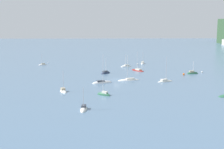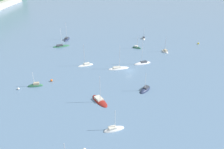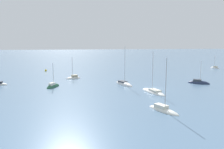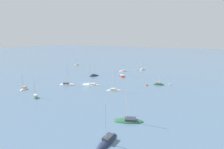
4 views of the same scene
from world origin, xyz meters
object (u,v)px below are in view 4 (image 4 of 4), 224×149
object	(u,v)px
mooring_buoy_2	(85,64)
sailboat_2	(77,65)
sailboat_3	(158,85)
mooring_buoy_3	(136,70)
sailboat_8	(24,89)
sailboat_11	(91,85)
mooring_buoy_4	(170,84)
sailboat_12	(67,85)
sailboat_5	(94,76)
sailboat_6	(114,90)
sailboat_13	(123,71)
mooring_buoy_1	(147,85)
sailboat_4	(107,142)
sailboat_9	(143,70)
sailboat_7	(122,76)
sailboat_1	(36,97)
sailboat_0	(128,121)

from	to	relation	value
mooring_buoy_2	sailboat_2	bearing A→B (deg)	-8.27
sailboat_3	mooring_buoy_3	world-z (taller)	sailboat_3
sailboat_8	sailboat_11	distance (m)	30.30
mooring_buoy_2	mooring_buoy_3	bearing A→B (deg)	79.92
mooring_buoy_4	sailboat_12	bearing A→B (deg)	-63.95
sailboat_5	sailboat_6	xyz separation A→B (m)	(20.09, 22.75, 0.05)
mooring_buoy_4	mooring_buoy_2	bearing A→B (deg)	-115.65
sailboat_2	sailboat_13	bearing A→B (deg)	144.53
sailboat_3	mooring_buoy_1	bearing A→B (deg)	-154.49
sailboat_11	sailboat_12	world-z (taller)	sailboat_12
mooring_buoy_4	sailboat_2	bearing A→B (deg)	-109.59
sailboat_6	sailboat_12	distance (m)	24.42
sailboat_8	mooring_buoy_4	bearing A→B (deg)	101.31
sailboat_3	sailboat_8	xyz separation A→B (m)	(34.05, -52.83, 0.04)
sailboat_2	sailboat_8	world-z (taller)	sailboat_8
sailboat_4	sailboat_11	bearing A→B (deg)	-139.73
sailboat_2	mooring_buoy_1	xyz separation A→B (m)	(33.19, 66.66, 0.33)
sailboat_9	sailboat_13	size ratio (longest dim) A/B	1.01
sailboat_9	mooring_buoy_4	xyz separation A→B (m)	(31.12, 22.82, 0.23)
mooring_buoy_4	sailboat_7	bearing A→B (deg)	-103.53
sailboat_9	sailboat_11	distance (m)	49.59
sailboat_5	mooring_buoy_1	size ratio (longest dim) A/B	8.81
sailboat_3	mooring_buoy_4	world-z (taller)	sailboat_3
sailboat_3	sailboat_13	xyz separation A→B (m)	(-22.54, -27.75, -0.03)
sailboat_6	sailboat_9	distance (m)	51.25
sailboat_12	sailboat_13	size ratio (longest dim) A/B	1.69
sailboat_1	sailboat_4	world-z (taller)	sailboat_4
sailboat_9	sailboat_3	bearing A→B (deg)	-135.58
sailboat_1	sailboat_8	world-z (taller)	sailboat_8
sailboat_9	mooring_buoy_1	world-z (taller)	sailboat_9
sailboat_1	sailboat_11	xyz separation A→B (m)	(-24.60, 9.90, -0.03)
sailboat_3	mooring_buoy_3	size ratio (longest dim) A/B	7.98
sailboat_11	sailboat_3	bearing A→B (deg)	-168.57
sailboat_0	sailboat_8	xyz separation A→B (m)	(-7.40, -52.72, 0.06)
sailboat_13	mooring_buoy_2	size ratio (longest dim) A/B	13.28
mooring_buoy_4	sailboat_11	bearing A→B (deg)	-63.84
sailboat_8	mooring_buoy_3	distance (m)	71.37
sailboat_3	mooring_buoy_1	xyz separation A→B (m)	(3.53, -4.79, 0.32)
mooring_buoy_3	sailboat_9	bearing A→B (deg)	139.30
sailboat_7	sailboat_12	distance (m)	33.43
sailboat_2	sailboat_7	size ratio (longest dim) A/B	0.70
sailboat_13	mooring_buoy_1	xyz separation A→B (m)	(26.07, 22.97, 0.35)
sailboat_12	mooring_buoy_1	size ratio (longest dim) A/B	13.74
sailboat_9	sailboat_13	world-z (taller)	sailboat_9
sailboat_1	sailboat_3	xyz separation A→B (m)	(-39.21, 39.49, 0.00)
sailboat_4	sailboat_13	xyz separation A→B (m)	(-75.56, -26.88, -0.03)
sailboat_9	sailboat_11	bearing A→B (deg)	-177.28
sailboat_1	sailboat_7	world-z (taller)	sailboat_7
sailboat_5	sailboat_0	bearing A→B (deg)	-102.86
sailboat_11	mooring_buoy_3	world-z (taller)	sailboat_11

